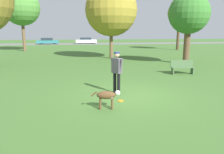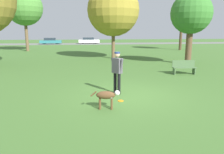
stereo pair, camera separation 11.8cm
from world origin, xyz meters
The scene contains 12 objects.
ground_plane centered at (0.00, 0.00, 0.00)m, with size 120.00×120.00×0.00m, color #426B2D.
far_road_strip centered at (0.00, 37.04, 0.01)m, with size 120.00×6.00×0.01m.
person centered at (-0.33, 0.31, 1.04)m, with size 0.48×0.62×1.74m.
dog centered at (-0.94, -1.48, 0.45)m, with size 0.99×0.36×0.64m.
frisbee centered at (-0.35, -0.73, 0.01)m, with size 0.22×0.22×0.02m.
tree_near_right centered at (6.43, 7.80, 3.84)m, with size 3.10×3.10×5.44m.
tree_far_right centered at (11.46, 20.44, 4.84)m, with size 3.15×3.15×6.46m.
tree_mid_center centered at (1.07, 12.23, 4.44)m, with size 4.77×4.77×6.83m.
tree_far_left centered at (-9.05, 21.42, 5.48)m, with size 4.56×4.56×7.78m.
parked_car_teal centered at (-8.32, 36.64, 0.61)m, with size 4.25×1.89×1.24m.
parked_car_white centered at (-0.74, 37.06, 0.63)m, with size 4.25×1.93×1.28m.
park_bench centered at (4.31, 3.96, 0.45)m, with size 1.42×0.47×0.84m.
Camera 2 is at (-1.64, -8.45, 2.58)m, focal length 35.00 mm.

